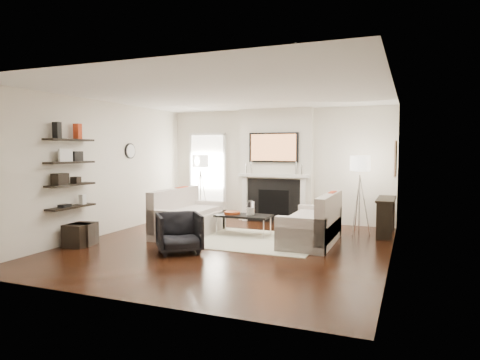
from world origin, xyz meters
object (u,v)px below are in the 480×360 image
at_px(armchair, 179,231).
at_px(lamp_right_shade, 360,163).
at_px(loveseat_right_base, 311,232).
at_px(lamp_left_shade, 201,161).
at_px(coffee_table, 244,216).
at_px(ottoman_near, 83,234).
at_px(loveseat_left_base, 189,224).

distance_m(armchair, lamp_right_shade, 3.98).
xyz_separation_m(loveseat_right_base, lamp_left_shade, (-3.18, 1.76, 1.24)).
distance_m(coffee_table, ottoman_near, 3.05).
relative_size(armchair, ottoman_near, 1.82).
bearing_deg(loveseat_left_base, lamp_left_shade, 110.40).
height_order(loveseat_right_base, lamp_right_shade, lamp_right_shade).
distance_m(armchair, lamp_left_shade, 3.68).
bearing_deg(loveseat_left_base, loveseat_right_base, 2.89).
height_order(coffee_table, lamp_right_shade, lamp_right_shade).
xyz_separation_m(loveseat_left_base, ottoman_near, (-1.32, -1.56, -0.01)).
distance_m(armchair, ottoman_near, 1.91).
xyz_separation_m(coffee_table, lamp_right_shade, (2.14, 1.06, 1.05)).
bearing_deg(ottoman_near, lamp_left_shade, 79.79).
relative_size(loveseat_right_base, coffee_table, 1.64).
distance_m(lamp_right_shade, ottoman_near, 5.54).
bearing_deg(armchair, lamp_left_shade, 71.76).
relative_size(coffee_table, ottoman_near, 2.75).
height_order(lamp_left_shade, ottoman_near, lamp_left_shade).
bearing_deg(lamp_left_shade, coffee_table, -41.45).
distance_m(coffee_table, lamp_right_shade, 2.61).
xyz_separation_m(coffee_table, lamp_left_shade, (-1.76, 1.56, 1.05)).
relative_size(loveseat_right_base, lamp_right_shade, 4.50).
bearing_deg(lamp_right_shade, loveseat_right_base, -119.65).
bearing_deg(loveseat_right_base, lamp_right_shade, 60.35).
relative_size(coffee_table, lamp_left_shade, 2.75).
bearing_deg(coffee_table, loveseat_right_base, -8.23).
height_order(loveseat_right_base, lamp_left_shade, lamp_left_shade).
height_order(lamp_right_shade, ottoman_near, lamp_right_shade).
xyz_separation_m(armchair, lamp_right_shade, (2.63, 2.78, 1.09)).
xyz_separation_m(loveseat_right_base, coffee_table, (-1.41, 0.20, 0.19)).
relative_size(armchair, lamp_right_shade, 1.82).
bearing_deg(loveseat_left_base, lamp_right_shade, 23.55).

